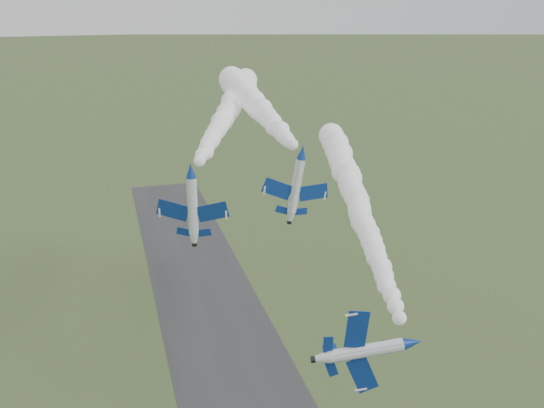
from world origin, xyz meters
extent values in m
cube|color=#2F2F31|center=(0.00, 30.00, 0.02)|extent=(24.00, 260.00, 0.04)
cylinder|color=silver|center=(11.92, -7.62, 31.46)|extent=(3.52, 8.73, 1.75)
cone|color=navy|center=(10.77, -12.90, 31.46)|extent=(2.18, 2.56, 1.75)
cone|color=silver|center=(13.02, -2.54, 31.46)|extent=(2.10, 2.16, 1.75)
cylinder|color=black|center=(13.24, -1.55, 31.46)|extent=(0.99, 0.79, 0.88)
ellipsoid|color=black|center=(12.00, -9.89, 31.55)|extent=(1.76, 3.11, 1.16)
cube|color=navy|center=(11.48, -6.69, 34.46)|extent=(1.36, 2.57, 4.65)
cube|color=navy|center=(12.40, -6.89, 28.42)|extent=(1.36, 2.57, 4.65)
cube|color=navy|center=(12.58, -3.38, 33.07)|extent=(0.64, 1.18, 2.03)
cube|color=navy|center=(13.07, -3.49, 29.85)|extent=(0.64, 1.18, 2.03)
cube|color=navy|center=(14.05, -3.95, 31.66)|extent=(2.53, 2.07, 0.47)
cylinder|color=silver|center=(-8.84, 20.52, 45.82)|extent=(4.57, 8.19, 1.48)
cone|color=navy|center=(-10.86, 15.72, 45.82)|extent=(2.20, 2.57, 1.48)
cone|color=silver|center=(-6.89, 25.14, 45.82)|extent=(2.05, 2.21, 1.48)
cylinder|color=black|center=(-6.51, 26.04, 45.82)|extent=(0.92, 0.83, 0.75)
ellipsoid|color=black|center=(-9.66, 18.56, 46.37)|extent=(2.01, 2.99, 0.99)
cube|color=navy|center=(-11.25, 22.39, 45.66)|extent=(5.08, 3.93, 0.15)
cube|color=navy|center=(-5.81, 20.10, 45.68)|extent=(5.08, 3.93, 0.15)
cube|color=navy|center=(-8.68, 24.93, 45.81)|extent=(2.23, 1.76, 0.11)
cube|color=navy|center=(-5.78, 23.71, 45.83)|extent=(2.23, 1.76, 0.11)
cube|color=navy|center=(-7.33, 24.11, 47.10)|extent=(0.73, 1.50, 2.16)
cylinder|color=silver|center=(7.24, 19.29, 47.61)|extent=(1.94, 7.98, 1.63)
cone|color=navy|center=(7.05, 14.29, 47.61)|extent=(1.71, 2.14, 1.63)
cone|color=silver|center=(7.43, 24.10, 47.61)|extent=(1.70, 1.76, 1.63)
cylinder|color=black|center=(7.47, 25.04, 47.61)|extent=(0.85, 0.60, 0.83)
ellipsoid|color=black|center=(7.25, 17.25, 48.13)|extent=(1.19, 2.76, 1.09)
cube|color=navy|center=(4.46, 20.15, 47.94)|extent=(4.39, 2.43, 0.86)
cube|color=navy|center=(10.04, 19.94, 46.99)|extent=(4.39, 2.43, 0.86)
cube|color=navy|center=(5.91, 23.31, 47.86)|extent=(1.91, 1.11, 0.41)
cube|color=navy|center=(8.89, 23.19, 47.36)|extent=(1.91, 1.11, 0.41)
cube|color=navy|center=(7.59, 23.01, 48.82)|extent=(0.52, 1.53, 2.07)
camera|label=1|loc=(-20.19, -61.29, 69.86)|focal=40.00mm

